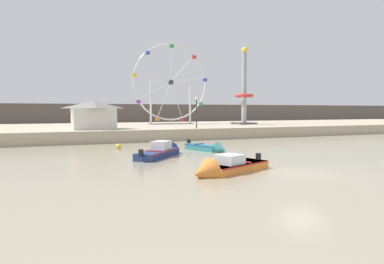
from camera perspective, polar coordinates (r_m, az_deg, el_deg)
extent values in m
plane|color=gray|center=(18.23, 18.16, -6.70)|extent=(240.00, 240.00, 0.00)
cube|color=#B7A88E|center=(45.22, -6.71, 0.41)|extent=(110.00, 21.38, 1.23)
cube|color=#564C47|center=(66.95, -11.59, 2.80)|extent=(140.00, 3.00, 4.40)
cube|color=teal|center=(27.06, 1.84, -2.65)|extent=(2.17, 3.36, 0.45)
cube|color=navy|center=(27.04, 1.85, -2.26)|extent=(2.17, 3.34, 0.08)
cone|color=teal|center=(25.68, 4.98, -3.01)|extent=(1.28, 1.19, 1.04)
cube|color=black|center=(28.25, -0.55, -1.69)|extent=(0.30, 0.27, 0.44)
cube|color=navy|center=(27.32, 1.26, -2.05)|extent=(0.92, 0.48, 0.06)
cube|color=navy|center=(23.13, -5.86, -3.74)|extent=(3.99, 4.24, 0.48)
cube|color=#B2231E|center=(23.10, -5.86, -3.24)|extent=(3.98, 4.22, 0.08)
cone|color=navy|center=(25.69, -3.04, -2.97)|extent=(1.77, 1.76, 1.26)
cube|color=black|center=(21.01, -8.71, -3.55)|extent=(0.31, 0.31, 0.44)
cube|color=silver|center=(23.56, -5.26, -2.27)|extent=(1.69, 1.71, 0.60)
cube|color=#B2231E|center=(22.59, -6.50, -3.23)|extent=(0.95, 0.87, 0.06)
cube|color=orange|center=(18.06, 7.46, -5.94)|extent=(4.30, 2.95, 0.44)
cube|color=#B2231E|center=(18.03, 7.46, -5.38)|extent=(4.27, 2.95, 0.08)
cone|color=orange|center=(16.16, 1.82, -7.06)|extent=(1.58, 1.74, 1.41)
cube|color=black|center=(19.71, 11.28, -4.20)|extent=(0.28, 0.30, 0.44)
cube|color=silver|center=(17.60, 6.45, -4.65)|extent=(1.58, 1.57, 0.50)
cube|color=#B2231E|center=(18.42, 8.43, -4.98)|extent=(0.64, 1.23, 0.06)
torus|color=silver|center=(48.73, -3.65, 8.49)|extent=(11.10, 0.24, 11.10)
cylinder|color=#38383D|center=(48.73, -3.65, 8.49)|extent=(0.70, 0.50, 0.70)
cylinder|color=silver|center=(49.52, -1.64, 10.78)|extent=(3.66, 0.08, 4.12)
cube|color=red|center=(50.39, 0.33, 12.67)|extent=(0.56, 0.48, 0.44)
cylinder|color=silver|center=(49.05, -3.58, 11.65)|extent=(0.23, 0.08, 5.43)
cube|color=#33934C|center=(49.47, -3.50, 14.44)|extent=(0.56, 0.48, 0.44)
cylinder|color=silver|center=(48.46, -5.60, 11.03)|extent=(3.44, 0.08, 4.30)
cube|color=#3356B7|center=(48.30, -7.59, 13.26)|extent=(0.56, 0.48, 0.44)
cylinder|color=silver|center=(48.03, -6.71, 9.19)|extent=(5.34, 0.08, 1.17)
cube|color=yellow|center=(47.45, -9.87, 9.55)|extent=(0.56, 0.48, 0.44)
cylinder|color=silver|center=(47.97, -6.38, 7.00)|extent=(4.81, 0.08, 2.66)
cube|color=purple|center=(47.34, -9.17, 5.11)|extent=(0.56, 0.48, 0.44)
cylinder|color=silver|center=(48.29, -4.77, 5.52)|extent=(2.07, 0.08, 5.08)
cube|color=orange|center=(48.01, -5.89, 2.18)|extent=(0.56, 0.48, 0.44)
cylinder|color=silver|center=(48.86, -2.67, 5.45)|extent=(1.79, 0.08, 5.18)
cube|color=red|center=(49.14, -1.71, 2.11)|extent=(0.56, 0.48, 0.44)
cylinder|color=silver|center=(49.39, -1.07, 6.78)|extent=(4.67, 0.08, 2.91)
cube|color=#33934C|center=(50.18, 1.42, 4.79)|extent=(0.56, 0.48, 0.44)
cylinder|color=silver|center=(49.65, -0.66, 8.87)|extent=(5.38, 0.08, 0.87)
cube|color=#3356B7|center=(50.67, 2.21, 8.90)|extent=(0.56, 0.48, 0.44)
cylinder|color=silver|center=(47.75, -7.06, 4.94)|extent=(0.28, 0.28, 6.03)
cylinder|color=silver|center=(49.57, -0.33, 4.92)|extent=(0.28, 0.28, 6.03)
cylinder|color=silver|center=(48.73, -3.65, 8.49)|extent=(5.97, 0.18, 0.18)
cube|color=#4C4C51|center=(48.61, -3.62, 1.43)|extent=(6.77, 1.20, 0.08)
cylinder|color=#999EA3|center=(48.40, 8.91, 7.36)|extent=(0.70, 0.70, 10.17)
torus|color=red|center=(48.35, 8.90, 6.15)|extent=(2.64, 2.64, 0.44)
sphere|color=yellow|center=(49.04, 8.98, 13.64)|extent=(0.90, 0.90, 0.90)
cube|color=#4C4C51|center=(48.34, 8.85, 1.48)|extent=(2.80, 2.80, 0.24)
cube|color=silver|center=(36.85, -16.47, 2.20)|extent=(4.48, 3.35, 2.22)
pyramid|color=gray|center=(36.84, -16.51, 4.52)|extent=(4.93, 3.69, 0.80)
cylinder|color=#2D2D33|center=(36.83, 0.78, 3.09)|extent=(0.12, 0.12, 3.17)
sphere|color=#F2EACC|center=(36.84, 0.78, 5.78)|extent=(0.32, 0.32, 0.32)
sphere|color=yellow|center=(28.58, -12.42, -2.41)|extent=(0.44, 0.44, 0.44)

